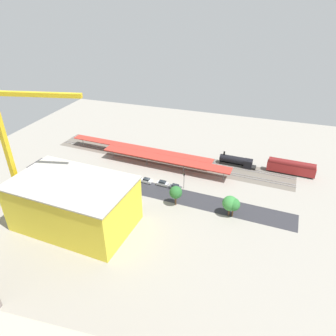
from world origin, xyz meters
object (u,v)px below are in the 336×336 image
(box_truck_2, at_px, (72,188))
(platform_canopy_near, at_px, (165,159))
(box_truck_1, at_px, (111,194))
(tower_crane, at_px, (14,143))
(parked_car_1, at_px, (162,184))
(passenger_coach, at_px, (291,167))
(street_tree_4, at_px, (230,203))
(parked_car_0, at_px, (175,187))
(parked_car_4, at_px, (115,175))
(street_tree_3, at_px, (234,204))
(parked_car_2, at_px, (146,181))
(traffic_light, at_px, (184,179))
(street_tree_2, at_px, (110,177))
(parked_car_5, at_px, (100,174))
(street_tree_0, at_px, (176,192))
(parked_car_3, at_px, (130,179))
(parked_car_7, at_px, (75,168))
(locomotive, at_px, (237,162))
(construction_building, at_px, (74,204))
(parked_car_6, at_px, (87,170))
(platform_canopy_far, at_px, (139,148))
(box_truck_0, at_px, (129,194))
(street_tree_1, at_px, (73,170))

(box_truck_2, bearing_deg, platform_canopy_near, -133.67)
(box_truck_2, bearing_deg, box_truck_1, -178.04)
(platform_canopy_near, bearing_deg, tower_crane, 50.99)
(parked_car_1, relative_size, box_truck_1, 0.46)
(passenger_coach, bearing_deg, street_tree_4, 60.80)
(platform_canopy_near, distance_m, parked_car_0, 16.01)
(parked_car_4, bearing_deg, street_tree_3, 168.49)
(parked_car_2, xyz_separation_m, traffic_light, (-14.13, -0.70, 3.31))
(tower_crane, bearing_deg, box_truck_2, -117.22)
(box_truck_1, bearing_deg, street_tree_2, -62.66)
(parked_car_2, height_order, box_truck_2, box_truck_2)
(parked_car_5, distance_m, street_tree_0, 34.52)
(parked_car_3, relative_size, traffic_light, 0.74)
(parked_car_7, height_order, box_truck_1, box_truck_1)
(street_tree_0, bearing_deg, parked_car_5, -14.85)
(street_tree_3, bearing_deg, locomotive, -85.06)
(parked_car_3, relative_size, construction_building, 0.13)
(parked_car_7, relative_size, traffic_light, 0.76)
(box_truck_2, distance_m, street_tree_3, 55.61)
(parked_car_2, bearing_deg, parked_car_5, 2.64)
(traffic_light, bearing_deg, parked_car_6, 1.36)
(parked_car_2, xyz_separation_m, construction_building, (11.13, 28.26, 6.46))
(parked_car_7, xyz_separation_m, box_truck_2, (-8.27, 13.69, 0.85))
(platform_canopy_far, distance_m, parked_car_5, 21.34)
(parked_car_6, height_order, parked_car_7, parked_car_7)
(parked_car_3, distance_m, parked_car_4, 6.48)
(parked_car_1, relative_size, parked_car_3, 0.97)
(parked_car_5, relative_size, box_truck_0, 0.51)
(parked_car_0, bearing_deg, platform_canopy_near, -57.07)
(locomotive, distance_m, parked_car_7, 65.31)
(parked_car_0, height_order, tower_crane, tower_crane)
(parked_car_3, bearing_deg, parked_car_1, -176.59)
(parked_car_7, relative_size, street_tree_1, 0.59)
(traffic_light, bearing_deg, parked_car_3, 3.93)
(parked_car_0, height_order, parked_car_6, parked_car_0)
(parked_car_0, distance_m, tower_crane, 53.33)
(box_truck_1, bearing_deg, passenger_coach, -147.40)
(parked_car_0, height_order, traffic_light, traffic_light)
(street_tree_1, bearing_deg, parked_car_3, -157.58)
(parked_car_1, distance_m, tower_crane, 49.90)
(platform_canopy_near, bearing_deg, parked_car_3, 55.07)
(parked_car_4, relative_size, box_truck_1, 0.44)
(street_tree_4, bearing_deg, street_tree_2, -0.78)
(locomotive, xyz_separation_m, parked_car_1, (23.83, 23.66, -1.07))
(parked_car_4, distance_m, parked_car_5, 5.97)
(locomotive, distance_m, street_tree_4, 33.31)
(platform_canopy_near, xyz_separation_m, construction_building, (13.95, 40.78, 3.03))
(parked_car_2, relative_size, street_tree_1, 0.53)
(locomotive, relative_size, box_truck_0, 1.62)
(tower_crane, relative_size, street_tree_3, 5.98)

